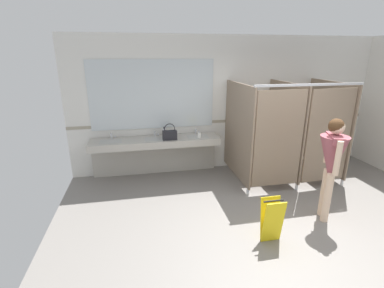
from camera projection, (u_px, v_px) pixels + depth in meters
name	position (u px, v px, depth m)	size (l,w,h in m)	color
ground_plane	(285.00, 229.00, 4.13)	(6.90, 5.46, 0.10)	gray
wall_back	(234.00, 104.00, 6.01)	(6.90, 0.12, 2.81)	silver
wall_back_tile_band	(234.00, 121.00, 6.06)	(6.90, 0.01, 0.06)	#9E937F
vanity_counter	(156.00, 148.00, 5.68)	(2.58, 0.54, 0.94)	#B2ADA3
mirror_panel	(153.00, 95.00, 5.54)	(2.48, 0.02, 1.37)	silver
bathroom_stalls	(289.00, 131.00, 5.34)	(2.01, 1.45, 1.97)	#84705B
person_standing	(332.00, 158.00, 4.03)	(0.52, 0.53, 1.58)	beige
handbag	(170.00, 135.00, 5.43)	(0.28, 0.12, 0.33)	black
soap_dispenser	(164.00, 132.00, 5.70)	(0.07, 0.07, 0.19)	white
paper_cup	(199.00, 135.00, 5.59)	(0.07, 0.07, 0.10)	white
wet_floor_sign	(272.00, 220.00, 3.70)	(0.28, 0.19, 0.62)	yellow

